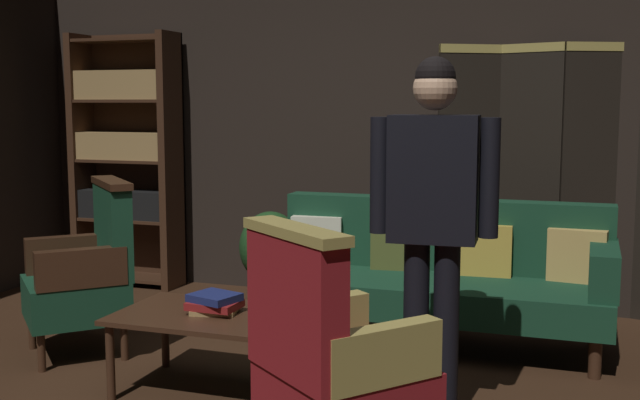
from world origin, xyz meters
TOP-DOWN VIEW (x-y plane):
  - back_wall at (0.00, 2.45)m, footprint 7.20×0.10m
  - folding_screen at (1.24, 2.32)m, footprint 1.70×0.33m
  - bookshelf at (-2.15, 2.19)m, footprint 0.90×0.32m
  - velvet_couch at (0.55, 1.46)m, footprint 2.12×0.78m
  - coffee_table at (-0.36, 0.19)m, footprint 1.00×0.64m
  - armchair_gilt_accent at (0.51, -0.53)m, footprint 0.81×0.81m
  - armchair_wing_left at (-1.38, 0.53)m, footprint 0.82×0.82m
  - standing_figure at (0.76, 0.19)m, footprint 0.59×0.24m
  - potted_plant at (-0.69, 1.71)m, footprint 0.44×0.44m
  - book_tan_leather at (-0.36, 0.19)m, footprint 0.26×0.21m
  - book_red_leather at (-0.36, 0.19)m, footprint 0.26×0.20m
  - book_navy_cloth at (-0.36, 0.19)m, footprint 0.27×0.25m

SIDE VIEW (x-z plane):
  - coffee_table at x=-0.36m, z-range 0.16..0.58m
  - potted_plant at x=-0.69m, z-range 0.05..0.78m
  - book_tan_leather at x=-0.36m, z-range 0.42..0.44m
  - velvet_couch at x=0.55m, z-range 0.02..0.90m
  - book_red_leather at x=-0.36m, z-range 0.44..0.48m
  - armchair_gilt_accent at x=0.51m, z-range -0.03..1.01m
  - armchair_wing_left at x=-1.38m, z-range -0.03..1.01m
  - book_navy_cloth at x=-0.36m, z-range 0.48..0.52m
  - folding_screen at x=1.24m, z-range 0.04..1.94m
  - standing_figure at x=0.76m, z-range 0.17..1.88m
  - bookshelf at x=-2.15m, z-range 0.06..2.11m
  - back_wall at x=0.00m, z-range 0.00..2.80m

